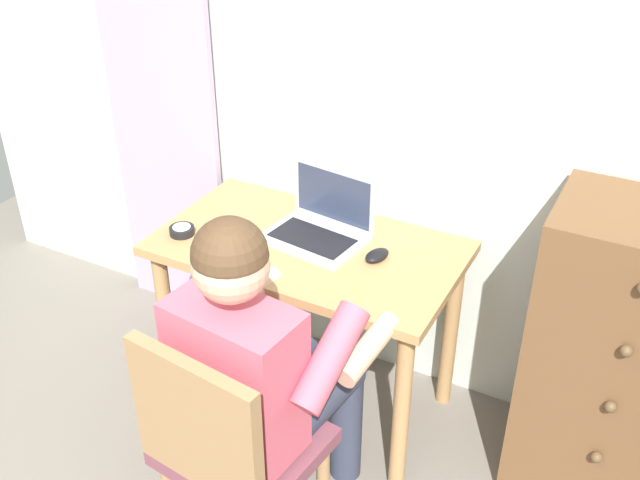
# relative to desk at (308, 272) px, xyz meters

# --- Properties ---
(wall_back) EXTENTS (4.80, 0.05, 2.50)m
(wall_back) POSITION_rel_desk_xyz_m (0.47, 0.37, 0.64)
(wall_back) COLOR silver
(wall_back) RESTS_ON ground_plane
(curtain_panel) EXTENTS (0.53, 0.03, 2.16)m
(curtain_panel) POSITION_rel_desk_xyz_m (-0.85, 0.30, 0.47)
(curtain_panel) COLOR #B29EBC
(curtain_panel) RESTS_ON ground_plane
(desk) EXTENTS (1.07, 0.60, 0.73)m
(desk) POSITION_rel_desk_xyz_m (0.00, 0.00, 0.00)
(desk) COLOR tan
(desk) RESTS_ON ground_plane
(dresser) EXTENTS (0.57, 0.44, 1.06)m
(dresser) POSITION_rel_desk_xyz_m (1.08, 0.11, -0.08)
(dresser) COLOR brown
(dresser) RESTS_ON ground_plane
(chair) EXTENTS (0.46, 0.45, 0.89)m
(chair) POSITION_rel_desk_xyz_m (0.15, -0.74, -0.11)
(chair) COLOR brown
(chair) RESTS_ON ground_plane
(person_seated) EXTENTS (0.57, 0.61, 1.21)m
(person_seated) POSITION_rel_desk_xyz_m (0.16, -0.56, 0.07)
(person_seated) COLOR #33384C
(person_seated) RESTS_ON ground_plane
(laptop) EXTENTS (0.37, 0.29, 0.24)m
(laptop) POSITION_rel_desk_xyz_m (0.01, 0.07, 0.17)
(laptop) COLOR #B7BABF
(laptop) RESTS_ON desk
(computer_mouse) EXTENTS (0.09, 0.11, 0.03)m
(computer_mouse) POSITION_rel_desk_xyz_m (0.25, 0.02, 0.13)
(computer_mouse) COLOR black
(computer_mouse) RESTS_ON desk
(desk_clock) EXTENTS (0.09, 0.09, 0.03)m
(desk_clock) POSITION_rel_desk_xyz_m (-0.43, -0.15, 0.13)
(desk_clock) COLOR black
(desk_clock) RESTS_ON desk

